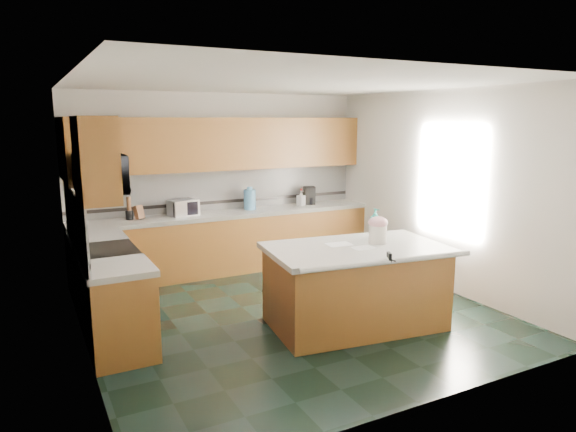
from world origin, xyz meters
TOP-DOWN VIEW (x-y plane):
  - floor at (0.00, 0.00)m, footprint 4.60×4.60m
  - ceiling at (0.00, 0.00)m, footprint 4.60×4.60m
  - wall_back at (0.00, 2.32)m, footprint 4.60×0.04m
  - wall_front at (0.00, -2.32)m, footprint 4.60×0.04m
  - wall_left at (-2.32, 0.00)m, footprint 0.04×4.60m
  - wall_right at (2.32, 0.00)m, footprint 0.04×4.60m
  - back_base_cab at (0.00, 2.00)m, footprint 4.60×0.60m
  - back_countertop at (0.00, 2.00)m, footprint 4.60×0.64m
  - back_upper_cab at (0.00, 2.13)m, footprint 4.60×0.33m
  - back_backsplash at (0.00, 2.29)m, footprint 4.60×0.02m
  - back_accent_band at (0.00, 2.28)m, footprint 4.60×0.01m
  - left_base_cab_rear at (-2.00, 1.29)m, footprint 0.60×0.82m
  - left_counter_rear at (-2.00, 1.29)m, footprint 0.64×0.82m
  - left_base_cab_front at (-2.00, -0.24)m, footprint 0.60×0.72m
  - left_counter_front at (-2.00, -0.24)m, footprint 0.64×0.72m
  - left_backsplash at (-2.29, 0.55)m, footprint 0.02×2.30m
  - left_accent_band at (-2.28, 0.55)m, footprint 0.01×2.30m
  - left_upper_cab_rear at (-2.13, 1.42)m, footprint 0.33×1.09m
  - left_upper_cab_front at (-2.13, -0.24)m, footprint 0.33×0.72m
  - range_body at (-2.00, 0.50)m, footprint 0.60×0.76m
  - range_oven_door at (-1.71, 0.50)m, footprint 0.02×0.68m
  - range_cooktop at (-2.00, 0.50)m, footprint 0.62×0.78m
  - range_handle at (-1.68, 0.50)m, footprint 0.02×0.66m
  - range_backguard at (-2.26, 0.50)m, footprint 0.06×0.76m
  - microwave at (-2.00, 0.50)m, footprint 0.50×0.73m
  - island_base at (0.47, -0.66)m, footprint 1.97×1.29m
  - island_top at (0.47, -0.66)m, footprint 2.08×1.40m
  - island_bullnose at (0.47, -1.24)m, footprint 1.94×0.31m
  - treat_jar at (0.77, -0.65)m, footprint 0.22×0.22m
  - treat_jar_lid at (0.77, -0.65)m, footprint 0.22×0.22m
  - treat_jar_knob at (0.77, -0.65)m, footprint 0.07×0.02m
  - treat_jar_knob_end_l at (0.73, -0.65)m, footprint 0.04×0.04m
  - treat_jar_knob_end_r at (0.81, -0.65)m, footprint 0.04×0.04m
  - soap_bottle_island at (0.90, -0.43)m, footprint 0.14×0.14m
  - paper_sheet_a at (0.50, -0.76)m, footprint 0.25×0.19m
  - paper_sheet_b at (0.35, -0.50)m, footprint 0.30×0.24m
  - clamp_body at (0.49, -1.22)m, footprint 0.07×0.11m
  - clamp_handle at (0.49, -1.28)m, footprint 0.02×0.07m
  - knife_block at (-1.33, 2.05)m, footprint 0.16×0.17m
  - utensil_crock at (-1.45, 2.08)m, footprint 0.10×0.10m
  - utensil_bundle at (-1.45, 2.08)m, footprint 0.06×0.06m
  - toaster_oven at (-0.69, 2.05)m, footprint 0.45×0.35m
  - toaster_oven_door at (-0.69, 1.92)m, footprint 0.36×0.01m
  - paper_towel at (0.42, 2.10)m, footprint 0.12×0.12m
  - paper_towel_base at (0.42, 2.10)m, footprint 0.17×0.17m
  - water_jug at (0.37, 2.06)m, footprint 0.19×0.19m
  - water_jug_neck at (0.37, 2.06)m, footprint 0.09×0.09m
  - coffee_maker at (1.45, 2.08)m, footprint 0.23×0.24m
  - coffee_carafe at (1.45, 2.04)m, footprint 0.12×0.12m
  - soap_bottle_back at (1.28, 2.05)m, footprint 0.14×0.14m
  - soap_back_cap at (1.28, 2.05)m, footprint 0.02×0.02m
  - window_light_proxy at (2.29, -0.20)m, footprint 0.02×1.40m

SIDE VIEW (x-z plane):
  - floor at x=0.00m, z-range 0.00..0.00m
  - range_oven_door at x=-1.71m, z-range 0.12..0.68m
  - back_base_cab at x=0.00m, z-range 0.00..0.86m
  - left_base_cab_rear at x=-2.00m, z-range 0.00..0.86m
  - left_base_cab_front at x=-2.00m, z-range 0.00..0.86m
  - island_base at x=0.47m, z-range 0.00..0.86m
  - range_body at x=-2.00m, z-range 0.00..0.88m
  - range_handle at x=-1.68m, z-range 0.77..0.79m
  - back_countertop at x=0.00m, z-range 0.86..0.92m
  - left_counter_rear at x=-2.00m, z-range 0.86..0.92m
  - left_counter_front at x=-2.00m, z-range 0.86..0.92m
  - island_top at x=0.47m, z-range 0.86..0.92m
  - island_bullnose at x=0.47m, z-range 0.86..0.92m
  - range_cooktop at x=-2.00m, z-range 0.88..0.92m
  - clamp_handle at x=0.49m, z-range 0.90..0.92m
  - paper_sheet_a at x=0.50m, z-range 0.92..0.92m
  - paper_sheet_b at x=0.35m, z-range 0.92..0.92m
  - paper_towel_base at x=0.42m, z-range 0.92..0.93m
  - clamp_body at x=0.49m, z-range 0.88..0.98m
  - coffee_carafe at x=1.45m, z-range 0.92..1.04m
  - utensil_crock at x=-1.45m, z-range 0.92..1.05m
  - knife_block at x=-1.33m, z-range 0.91..1.12m
  - range_backguard at x=-2.26m, z-range 0.93..1.11m
  - treat_jar at x=0.77m, z-range 0.92..1.13m
  - toaster_oven at x=-0.69m, z-range 0.92..1.15m
  - toaster_oven_door at x=-0.69m, z-range 0.94..1.13m
  - back_accent_band at x=0.00m, z-range 1.02..1.06m
  - left_accent_band at x=-2.28m, z-range 1.02..1.06m
  - soap_bottle_back at x=1.28m, z-range 0.92..1.16m
  - paper_towel at x=0.42m, z-range 0.92..1.18m
  - coffee_maker at x=1.45m, z-range 0.92..1.21m
  - water_jug at x=0.37m, z-range 0.92..1.23m
  - soap_bottle_island at x=0.90m, z-range 0.92..1.27m
  - utensil_bundle at x=-1.45m, z-range 1.05..1.24m
  - treat_jar_lid at x=0.77m, z-range 1.09..1.23m
  - soap_back_cap at x=1.28m, z-range 1.16..1.19m
  - treat_jar_knob at x=0.77m, z-range 1.19..1.22m
  - treat_jar_knob_end_l at x=0.73m, z-range 1.19..1.23m
  - treat_jar_knob_end_r at x=0.81m, z-range 1.19..1.23m
  - back_backsplash at x=0.00m, z-range 0.92..1.55m
  - left_backsplash at x=-2.29m, z-range 0.92..1.55m
  - water_jug_neck at x=0.37m, z-range 1.23..1.28m
  - wall_back at x=0.00m, z-range 0.00..2.70m
  - wall_front at x=0.00m, z-range 0.00..2.70m
  - wall_left at x=-2.32m, z-range 0.00..2.70m
  - wall_right at x=2.32m, z-range 0.00..2.70m
  - window_light_proxy at x=2.29m, z-range 0.95..2.05m
  - microwave at x=-2.00m, z-range 1.53..1.94m
  - back_upper_cab at x=0.00m, z-range 1.55..2.33m
  - left_upper_cab_rear at x=-2.13m, z-range 1.55..2.33m
  - left_upper_cab_front at x=-2.13m, z-range 1.55..2.33m
  - ceiling at x=0.00m, z-range 2.70..2.70m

